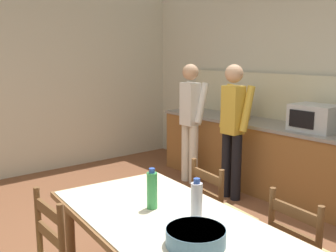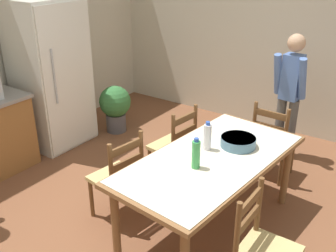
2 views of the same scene
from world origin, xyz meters
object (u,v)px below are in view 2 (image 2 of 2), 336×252
(serving_bowl, at_px, (238,141))
(chair_head_end, at_px, (272,141))
(bottle_near_centre, at_px, (196,154))
(chair_side_far_right, at_px, (175,146))
(dining_table, at_px, (211,165))
(refrigerator, at_px, (51,74))
(chair_side_far_left, at_px, (118,178))
(person_by_table, at_px, (290,91))
(bottle_off_centre, at_px, (207,137))
(potted_plant, at_px, (115,106))
(chair_side_near_left, at_px, (263,251))

(serving_bowl, xyz_separation_m, chair_head_end, (0.89, -0.02, -0.37))
(bottle_near_centre, xyz_separation_m, chair_side_far_right, (0.71, 0.69, -0.44))
(dining_table, bearing_deg, refrigerator, 80.49)
(chair_side_far_left, distance_m, person_by_table, 2.31)
(bottle_off_centre, distance_m, potted_plant, 2.33)
(bottle_near_centre, distance_m, potted_plant, 2.56)
(dining_table, height_order, person_by_table, person_by_table)
(bottle_off_centre, distance_m, person_by_table, 1.67)
(dining_table, xyz_separation_m, person_by_table, (1.76, -0.06, 0.18))
(bottle_near_centre, height_order, person_by_table, person_by_table)
(person_by_table, bearing_deg, chair_side_far_right, -26.34)
(chair_side_far_right, bearing_deg, chair_side_near_left, 62.22)
(dining_table, bearing_deg, person_by_table, -2.07)
(potted_plant, bearing_deg, chair_head_end, -87.59)
(chair_head_end, bearing_deg, bottle_near_centre, 86.01)
(dining_table, relative_size, potted_plant, 2.88)
(chair_side_near_left, relative_size, potted_plant, 1.36)
(dining_table, bearing_deg, bottle_near_centre, 174.65)
(bottle_off_centre, relative_size, chair_side_far_left, 0.30)
(chair_head_end, bearing_deg, chair_side_far_right, 42.93)
(bottle_off_centre, height_order, chair_side_near_left, bottle_off_centre)
(chair_head_end, bearing_deg, dining_table, 85.99)
(potted_plant, bearing_deg, bottle_near_centre, -122.42)
(chair_side_near_left, xyz_separation_m, person_by_table, (2.25, 0.64, 0.42))
(bottle_near_centre, xyz_separation_m, serving_bowl, (0.55, -0.12, -0.07))
(chair_side_near_left, relative_size, person_by_table, 0.59)
(chair_head_end, xyz_separation_m, potted_plant, (-0.09, 2.25, -0.06))
(bottle_off_centre, distance_m, chair_head_end, 1.21)
(bottle_off_centre, relative_size, person_by_table, 0.18)
(chair_side_far_left, bearing_deg, dining_table, 122.11)
(serving_bowl, xyz_separation_m, person_by_table, (1.45, 0.03, 0.05))
(refrigerator, height_order, bottle_off_centre, refrigerator)
(chair_side_near_left, bearing_deg, person_by_table, 15.95)
(dining_table, bearing_deg, chair_side_near_left, -124.57)
(refrigerator, relative_size, person_by_table, 1.23)
(chair_side_far_right, xyz_separation_m, person_by_table, (1.28, -0.77, 0.42))
(dining_table, height_order, chair_head_end, chair_head_end)
(chair_side_near_left, height_order, potted_plant, chair_side_near_left)
(chair_head_end, bearing_deg, bottle_off_centre, 80.18)
(refrigerator, bearing_deg, chair_head_end, -73.80)
(bottle_near_centre, xyz_separation_m, chair_side_near_left, (-0.26, -0.73, -0.44))
(serving_bowl, xyz_separation_m, potted_plant, (0.80, 2.24, -0.42))
(chair_head_end, relative_size, potted_plant, 1.36)
(refrigerator, distance_m, potted_plant, 0.98)
(refrigerator, distance_m, chair_side_far_left, 2.01)
(person_by_table, bearing_deg, chair_head_end, 10.03)
(bottle_near_centre, bearing_deg, serving_bowl, -12.40)
(serving_bowl, distance_m, potted_plant, 2.41)
(dining_table, xyz_separation_m, chair_head_end, (1.21, -0.12, -0.23))
(refrigerator, relative_size, chair_side_near_left, 2.06)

